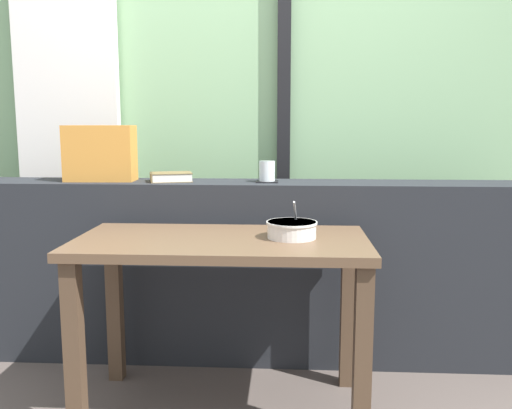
# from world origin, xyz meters

# --- Properties ---
(outdoor_backdrop) EXTENTS (4.80, 0.08, 2.80)m
(outdoor_backdrop) POSITION_xyz_m (0.00, 1.08, 1.40)
(outdoor_backdrop) COLOR #8EBC89
(outdoor_backdrop) RESTS_ON ground
(curtain_left_panel) EXTENTS (0.56, 0.06, 2.50)m
(curtain_left_panel) POSITION_xyz_m (-0.95, 0.98, 1.25)
(curtain_left_panel) COLOR white
(curtain_left_panel) RESTS_ON ground
(window_divider_post) EXTENTS (0.07, 0.05, 2.60)m
(window_divider_post) POSITION_xyz_m (0.22, 1.01, 1.30)
(window_divider_post) COLOR black
(window_divider_post) RESTS_ON ground
(dark_console_ledge) EXTENTS (2.80, 0.29, 0.85)m
(dark_console_ledge) POSITION_xyz_m (0.00, 0.55, 0.43)
(dark_console_ledge) COLOR #23262B
(dark_console_ledge) RESTS_ON ground
(breakfast_table) EXTENTS (1.11, 0.56, 0.69)m
(breakfast_table) POSITION_xyz_m (0.00, 0.05, 0.57)
(breakfast_table) COLOR brown
(breakfast_table) RESTS_ON ground
(coaster_square) EXTENTS (0.10, 0.10, 0.00)m
(coaster_square) POSITION_xyz_m (0.15, 0.54, 0.85)
(coaster_square) COLOR black
(coaster_square) RESTS_ON dark_console_ledge
(juice_glass) EXTENTS (0.07, 0.07, 0.09)m
(juice_glass) POSITION_xyz_m (0.15, 0.54, 0.90)
(juice_glass) COLOR white
(juice_glass) RESTS_ON coaster_square
(closed_book) EXTENTS (0.22, 0.19, 0.04)m
(closed_book) POSITION_xyz_m (-0.30, 0.55, 0.87)
(closed_book) COLOR brown
(closed_book) RESTS_ON dark_console_ledge
(throw_pillow) EXTENTS (0.33, 0.15, 0.26)m
(throw_pillow) POSITION_xyz_m (-0.63, 0.55, 0.98)
(throw_pillow) COLOR #D18938
(throw_pillow) RESTS_ON dark_console_ledge
(soup_bowl) EXTENTS (0.19, 0.19, 0.15)m
(soup_bowl) POSITION_xyz_m (0.27, 0.06, 0.72)
(soup_bowl) COLOR silver
(soup_bowl) RESTS_ON breakfast_table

